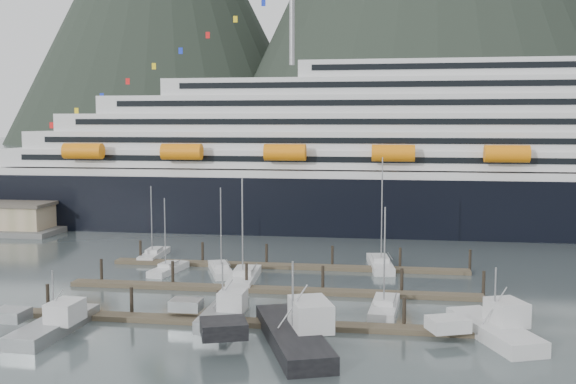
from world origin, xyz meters
name	(u,v)px	position (x,y,z in m)	size (l,w,h in m)	color
ground	(310,300)	(0.00, 0.00, 0.00)	(1600.00, 1600.00, 0.00)	#485354
cruise_ship	(510,164)	(30.03, 54.94, 12.04)	(210.00, 30.40, 50.30)	black
dock_near	(247,322)	(-4.93, -9.95, 0.31)	(48.18, 2.28, 3.20)	#4A3F2F
dock_mid	(271,289)	(-4.93, 3.05, 0.31)	(48.18, 2.28, 3.20)	#4A3F2F
dock_far	(288,266)	(-4.93, 16.05, 0.31)	(48.18, 2.28, 3.20)	#4A3F2F
sailboat_a	(168,270)	(-19.87, 11.00, 0.38)	(3.44, 7.99, 10.19)	silver
sailboat_b	(220,270)	(-13.06, 11.60, 0.39)	(5.41, 9.16, 11.62)	silver
sailboat_c	(244,278)	(-9.03, 7.48, 0.43)	(3.52, 10.71, 13.34)	silver
sailboat_e	(154,255)	(-25.07, 19.99, 0.39)	(2.75, 9.03, 10.88)	silver
sailboat_g	(380,265)	(7.38, 18.04, 0.43)	(4.04, 11.12, 15.41)	silver
sailboat_h	(384,308)	(8.13, -3.45, 0.41)	(3.24, 9.08, 11.45)	silver
trawler_a	(53,324)	(-22.27, -14.99, 0.84)	(8.56, 11.87, 6.41)	#939699
trawler_b	(222,312)	(-7.70, -8.93, 0.84)	(7.53, 9.89, 6.39)	#939699
trawler_c	(291,333)	(0.07, -15.06, 1.00)	(12.77, 16.42, 8.21)	black
trawler_d	(493,328)	(17.87, -10.55, 0.91)	(10.14, 12.46, 7.13)	silver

